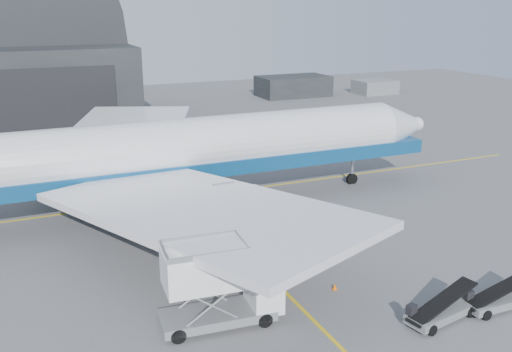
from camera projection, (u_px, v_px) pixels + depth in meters
name	position (u px, v px, depth m)	size (l,w,h in m)	color
ground	(280.00, 287.00, 37.71)	(200.00, 200.00, 0.00)	#565659
taxi_lines	(215.00, 222.00, 48.81)	(80.00, 42.12, 0.02)	gold
distant_bldg_a	(293.00, 96.00, 115.41)	(14.00, 8.00, 4.00)	black
distant_bldg_b	(375.00, 94.00, 118.43)	(8.00, 6.00, 2.80)	gray
airliner	(177.00, 152.00, 50.67)	(54.39, 52.74, 19.09)	white
catering_truck	(216.00, 286.00, 32.60)	(7.25, 3.21, 4.86)	gray
pushback_tug	(264.00, 239.00, 43.47)	(4.47, 2.96, 1.94)	black
belt_loader_a	(440.00, 311.00, 33.57)	(5.19, 2.52, 1.94)	gray
belt_loader_b	(498.00, 299.00, 34.93)	(5.02, 1.78, 1.92)	gray
traffic_cone	(335.00, 286.00, 37.30)	(0.31, 0.31, 0.45)	#ED5F07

